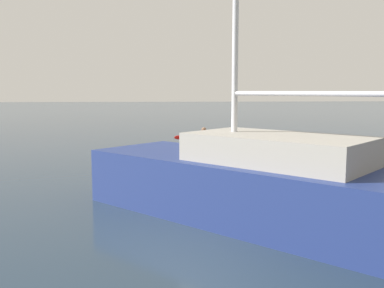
# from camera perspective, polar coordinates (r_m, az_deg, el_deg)

# --- Properties ---
(ground_plane) EXTENTS (160.00, 160.00, 0.00)m
(ground_plane) POSITION_cam_1_polar(r_m,az_deg,el_deg) (19.04, 2.95, -0.72)
(ground_plane) COLOR #1E2D3D
(kayak) EXTENTS (1.02, 4.53, 0.27)m
(kayak) POSITION_cam_1_polar(r_m,az_deg,el_deg) (18.23, 1.59, -0.63)
(kayak) COLOR red
(kayak) RESTS_ON ground
(kayaker) EXTENTS (2.44, 0.52, 0.76)m
(kayaker) POSITION_cam_1_polar(r_m,az_deg,el_deg) (18.27, 1.54, 0.80)
(kayaker) COLOR red
(kayaker) RESTS_ON kayak
(sailboat_outer_mooring) EXTENTS (7.15, 7.26, 10.58)m
(sailboat_outer_mooring) POSITION_cam_1_polar(r_m,az_deg,el_deg) (8.77, 7.98, -5.10)
(sailboat_outer_mooring) COLOR navy
(sailboat_outer_mooring) RESTS_ON ground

